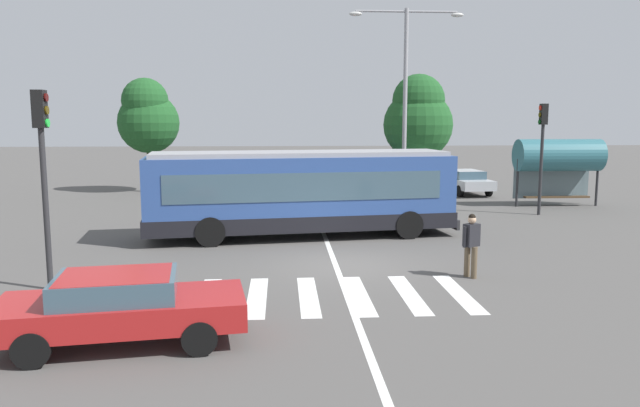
# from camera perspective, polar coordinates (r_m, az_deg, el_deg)

# --- Properties ---
(ground_plane) EXTENTS (160.00, 160.00, 0.00)m
(ground_plane) POSITION_cam_1_polar(r_m,az_deg,el_deg) (17.63, 2.17, -5.82)
(ground_plane) COLOR #514F4C
(city_transit_bus) EXTENTS (11.25, 3.98, 3.06)m
(city_transit_bus) POSITION_cam_1_polar(r_m,az_deg,el_deg) (21.65, -1.80, 1.02)
(city_transit_bus) COLOR black
(city_transit_bus) RESTS_ON ground_plane
(pedestrian_crossing_street) EXTENTS (0.52, 0.42, 1.72)m
(pedestrian_crossing_street) POSITION_cam_1_polar(r_m,az_deg,el_deg) (16.57, 14.05, -3.51)
(pedestrian_crossing_street) COLOR brown
(pedestrian_crossing_street) RESTS_ON ground_plane
(foreground_sedan) EXTENTS (4.71, 2.42, 1.35)m
(foreground_sedan) POSITION_cam_1_polar(r_m,az_deg,el_deg) (11.99, -18.26, -9.05)
(foreground_sedan) COLOR black
(foreground_sedan) RESTS_ON ground_plane
(parked_car_teal) EXTENTS (2.12, 4.61, 1.35)m
(parked_car_teal) POSITION_cam_1_polar(r_m,az_deg,el_deg) (33.79, -8.93, 2.01)
(parked_car_teal) COLOR black
(parked_car_teal) RESTS_ON ground_plane
(parked_car_charcoal) EXTENTS (2.30, 4.67, 1.35)m
(parked_car_charcoal) POSITION_cam_1_polar(r_m,az_deg,el_deg) (33.53, -4.22, 2.04)
(parked_car_charcoal) COLOR black
(parked_car_charcoal) RESTS_ON ground_plane
(parked_car_red) EXTENTS (2.19, 4.64, 1.35)m
(parked_car_red) POSITION_cam_1_polar(r_m,az_deg,el_deg) (33.83, 0.22, 2.11)
(parked_car_red) COLOR black
(parked_car_red) RESTS_ON ground_plane
(parked_car_blue) EXTENTS (2.05, 4.59, 1.35)m
(parked_car_blue) POSITION_cam_1_polar(r_m,az_deg,el_deg) (34.53, 4.79, 2.20)
(parked_car_blue) COLOR black
(parked_car_blue) RESTS_ON ground_plane
(parked_car_white) EXTENTS (2.11, 4.61, 1.35)m
(parked_car_white) POSITION_cam_1_polar(r_m,az_deg,el_deg) (34.90, 9.31, 2.18)
(parked_car_white) COLOR black
(parked_car_white) RESTS_ON ground_plane
(parked_car_silver) EXTENTS (2.27, 4.66, 1.35)m
(parked_car_silver) POSITION_cam_1_polar(r_m,az_deg,el_deg) (35.34, 13.46, 2.14)
(parked_car_silver) COLOR black
(parked_car_silver) RESTS_ON ground_plane
(traffic_light_near_corner) EXTENTS (0.33, 0.32, 4.88)m
(traffic_light_near_corner) POSITION_cam_1_polar(r_m,az_deg,el_deg) (16.08, -24.63, 3.93)
(traffic_light_near_corner) COLOR #28282B
(traffic_light_near_corner) RESTS_ON ground_plane
(traffic_light_far_corner) EXTENTS (0.33, 0.32, 4.86)m
(traffic_light_far_corner) POSITION_cam_1_polar(r_m,az_deg,el_deg) (28.24, 20.18, 5.54)
(traffic_light_far_corner) COLOR #28282B
(traffic_light_far_corner) RESTS_ON ground_plane
(bus_stop_shelter) EXTENTS (4.10, 1.54, 3.25)m
(bus_stop_shelter) POSITION_cam_1_polar(r_m,az_deg,el_deg) (31.46, 21.54, 4.14)
(bus_stop_shelter) COLOR #28282B
(bus_stop_shelter) RESTS_ON ground_plane
(twin_arm_street_lamp) EXTENTS (5.36, 0.32, 9.28)m
(twin_arm_street_lamp) POSITION_cam_1_polar(r_m,az_deg,el_deg) (29.23, 8.04, 10.90)
(twin_arm_street_lamp) COLOR #939399
(twin_arm_street_lamp) RESTS_ON ground_plane
(background_tree_left) EXTENTS (3.49, 3.49, 6.54)m
(background_tree_left) POSITION_cam_1_polar(r_m,az_deg,el_deg) (36.39, -15.92, 7.87)
(background_tree_left) COLOR brown
(background_tree_left) RESTS_ON ground_plane
(background_tree_right) EXTENTS (4.01, 4.01, 6.78)m
(background_tree_right) POSITION_cam_1_polar(r_m,az_deg,el_deg) (35.74, 9.21, 7.96)
(background_tree_right) COLOR brown
(background_tree_right) RESTS_ON ground_plane
(crosswalk_painted_stripes) EXTENTS (6.53, 3.34, 0.01)m
(crosswalk_painted_stripes) POSITION_cam_1_polar(r_m,az_deg,el_deg) (14.67, 1.29, -8.64)
(crosswalk_painted_stripes) COLOR silver
(crosswalk_painted_stripes) RESTS_ON ground_plane
(lane_center_line) EXTENTS (0.16, 24.00, 0.01)m
(lane_center_line) POSITION_cam_1_polar(r_m,az_deg,el_deg) (19.55, 0.96, -4.43)
(lane_center_line) COLOR silver
(lane_center_line) RESTS_ON ground_plane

